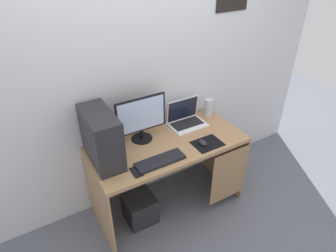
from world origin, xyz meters
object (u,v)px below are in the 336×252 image
object	(u,v)px
laptop	(186,119)
pc_tower	(101,138)
mouse_left	(203,143)
speaker	(208,107)
subwoofer	(140,208)
monitor	(141,118)
keyboard	(160,161)
cell_phone	(136,172)

from	to	relation	value
laptop	pc_tower	bearing A→B (deg)	-171.83
pc_tower	mouse_left	size ratio (longest dim) A/B	4.93
laptop	mouse_left	world-z (taller)	laptop
speaker	subwoofer	distance (m)	1.21
monitor	mouse_left	world-z (taller)	monitor
speaker	laptop	bearing A→B (deg)	-175.92
monitor	subwoofer	bearing A→B (deg)	-128.22
keyboard	cell_phone	xyz separation A→B (m)	(-0.22, -0.02, -0.01)
keyboard	cell_phone	distance (m)	0.22
pc_tower	cell_phone	world-z (taller)	pc_tower
speaker	pc_tower	bearing A→B (deg)	-172.81
speaker	subwoofer	world-z (taller)	speaker
mouse_left	subwoofer	distance (m)	0.89
speaker	cell_phone	world-z (taller)	speaker
mouse_left	cell_phone	world-z (taller)	mouse_left
laptop	cell_phone	xyz separation A→B (m)	(-0.73, -0.41, -0.05)
pc_tower	laptop	size ratio (longest dim) A/B	1.36
cell_phone	subwoofer	bearing A→B (deg)	65.65
laptop	subwoofer	distance (m)	0.97
keyboard	mouse_left	size ratio (longest dim) A/B	4.38
pc_tower	subwoofer	distance (m)	0.89
pc_tower	monitor	distance (m)	0.41
laptop	subwoofer	world-z (taller)	laptop
mouse_left	subwoofer	world-z (taller)	mouse_left
keyboard	mouse_left	xyz separation A→B (m)	(0.44, 0.02, 0.01)
mouse_left	speaker	bearing A→B (deg)	48.25
mouse_left	cell_phone	bearing A→B (deg)	-176.84
pc_tower	speaker	xyz separation A→B (m)	(1.18, 0.15, -0.13)
speaker	keyboard	bearing A→B (deg)	-152.50
cell_phone	subwoofer	xyz separation A→B (m)	(0.08, 0.18, -0.63)
monitor	speaker	distance (m)	0.79
pc_tower	speaker	world-z (taller)	pc_tower
laptop	mouse_left	xyz separation A→B (m)	(-0.06, -0.37, -0.03)
pc_tower	subwoofer	xyz separation A→B (m)	(0.24, -0.10, -0.85)
pc_tower	keyboard	distance (m)	0.51
monitor	keyboard	size ratio (longest dim) A/B	1.10
laptop	cell_phone	world-z (taller)	laptop
pc_tower	laptop	distance (m)	0.91
mouse_left	cell_phone	xyz separation A→B (m)	(-0.67, -0.04, -0.02)
monitor	subwoofer	xyz separation A→B (m)	(-0.16, -0.20, -0.85)
speaker	monitor	bearing A→B (deg)	-176.44
pc_tower	cell_phone	bearing A→B (deg)	-60.42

